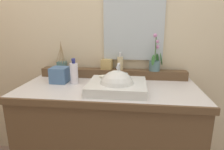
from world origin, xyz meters
The scene contains 12 objects.
wall_back centered at (0.00, 0.42, 1.25)m, with size 3.30×0.20×2.50m, color beige.
vanity_cabinet centered at (0.00, 0.00, 0.42)m, with size 1.34×0.64×0.85m.
back_ledge centered at (0.00, 0.25, 0.88)m, with size 1.26×0.10×0.07m, color brown.
sink_basin centered at (0.07, -0.09, 0.87)m, with size 0.41×0.36×0.28m.
soap_bar centered at (-0.04, 0.02, 0.91)m, with size 0.07×0.04×0.02m, color silver.
potted_plant centered at (0.36, 0.25, 0.98)m, with size 0.12×0.11×0.31m.
soap_dispenser centered at (0.07, 0.26, 0.98)m, with size 0.05×0.05×0.15m.
reed_diffuser centered at (-0.46, 0.26, 0.95)m, with size 0.08×0.08×0.23m.
trinket_box centered at (-0.05, 0.26, 0.96)m, with size 0.09×0.07×0.08m, color tan.
lotion_bottle centered at (-0.28, 0.05, 0.93)m, with size 0.06×0.07×0.20m.
tissue_box centered at (-0.41, 0.07, 0.90)m, with size 0.13×0.13×0.12m, color #4A6F9C.
mirror centered at (0.17, 0.31, 1.26)m, with size 0.51×0.02×0.54m, color silver.
Camera 1 is at (0.19, -1.36, 1.30)m, focal length 30.79 mm.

